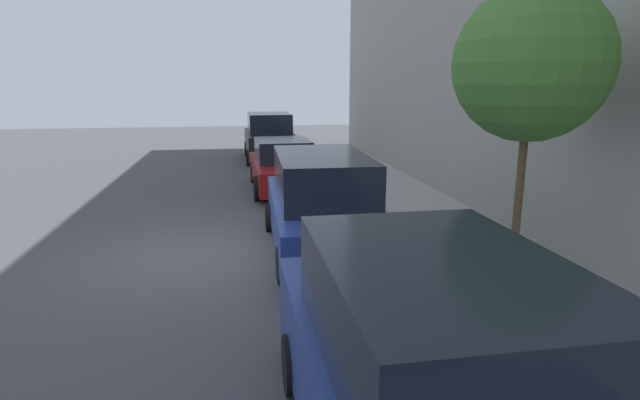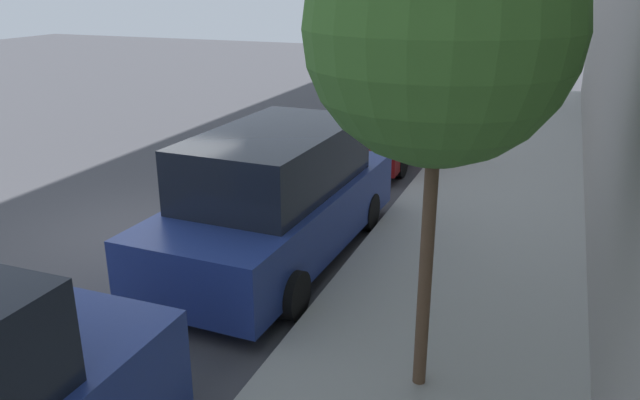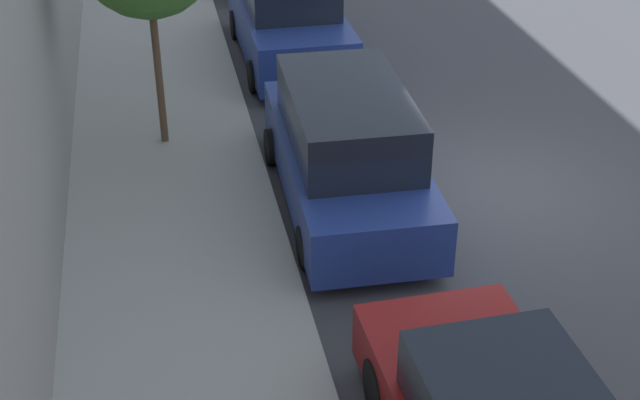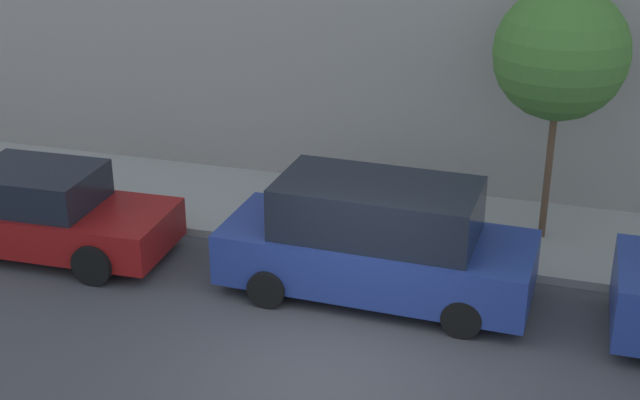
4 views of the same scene
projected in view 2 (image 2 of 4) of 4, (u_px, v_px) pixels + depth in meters
name	position (u px, v px, depth m)	size (l,w,h in m)	color
ground_plane	(145.00, 232.00, 10.05)	(60.00, 60.00, 0.00)	#424247
sidewalk	(461.00, 279.00, 8.30)	(3.11, 32.00, 0.15)	#9E9E99
parked_minivan_third	(277.00, 198.00, 8.85)	(2.04, 4.95, 1.90)	navy
parked_sedan_fourth	(380.00, 125.00, 14.16)	(1.93, 4.55, 1.54)	maroon
parked_suv_fifth	(436.00, 77.00, 19.64)	(2.08, 4.82, 1.98)	black
street_tree	(441.00, 29.00, 4.97)	(2.25, 2.25, 4.46)	brown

